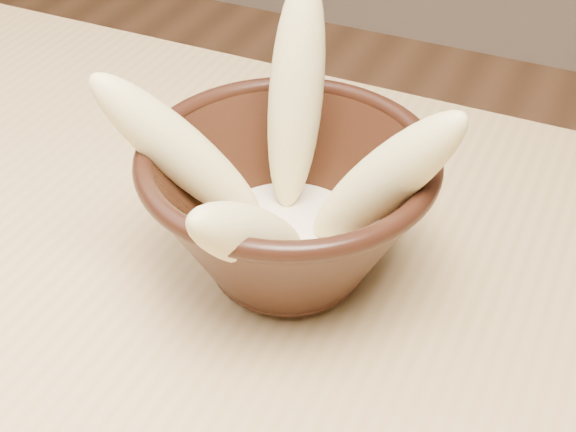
% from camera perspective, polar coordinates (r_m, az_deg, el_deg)
% --- Properties ---
extents(bowl, '(0.18, 0.18, 0.10)m').
position_cam_1_polar(bowl, '(0.49, 0.00, 0.78)').
color(bowl, black).
rests_on(bowl, table).
extents(milk_puddle, '(0.10, 0.10, 0.01)m').
position_cam_1_polar(milk_puddle, '(0.50, 0.00, -1.40)').
color(milk_puddle, beige).
rests_on(milk_puddle, bowl).
extents(banana_upright, '(0.04, 0.07, 0.15)m').
position_cam_1_polar(banana_upright, '(0.49, 0.56, 8.53)').
color(banana_upright, '#ECE08B').
rests_on(banana_upright, bowl).
extents(banana_left, '(0.12, 0.09, 0.13)m').
position_cam_1_polar(banana_left, '(0.48, -7.62, 4.49)').
color(banana_left, '#ECE08B').
rests_on(banana_left, bowl).
extents(banana_right, '(0.11, 0.05, 0.13)m').
position_cam_1_polar(banana_right, '(0.45, 6.77, 2.49)').
color(banana_right, '#ECE08B').
rests_on(banana_right, bowl).
extents(banana_front, '(0.05, 0.12, 0.11)m').
position_cam_1_polar(banana_front, '(0.43, -2.74, -1.45)').
color(banana_front, '#ECE08B').
rests_on(banana_front, bowl).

